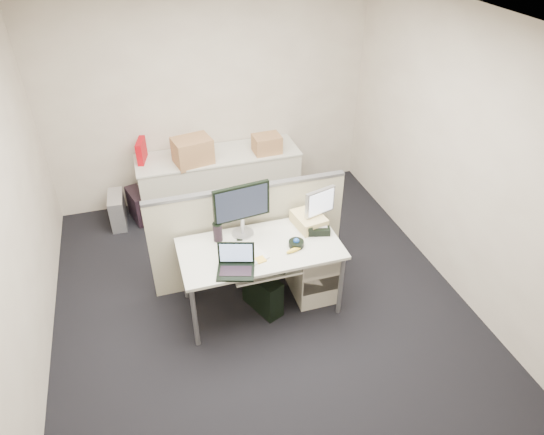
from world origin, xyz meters
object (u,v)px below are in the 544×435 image
object	(u,v)px
monitor_main	(242,211)
desk_phone	(318,228)
desk	(260,253)
laptop	(235,262)

from	to	relation	value
monitor_main	desk_phone	world-z (taller)	monitor_main
desk	monitor_main	size ratio (longest dim) A/B	2.76
desk	desk_phone	size ratio (longest dim) A/B	6.67
desk	laptop	distance (m)	0.45
monitor_main	laptop	distance (m)	0.58
laptop	desk_phone	world-z (taller)	laptop
monitor_main	laptop	xyz separation A→B (m)	(-0.20, -0.53, -0.15)
desk	laptop	world-z (taller)	laptop
desk	desk_phone	bearing A→B (deg)	7.59
desk	monitor_main	distance (m)	0.43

